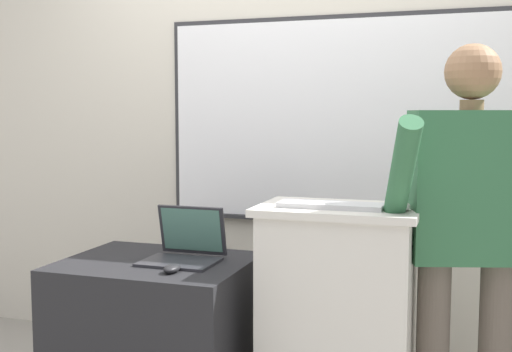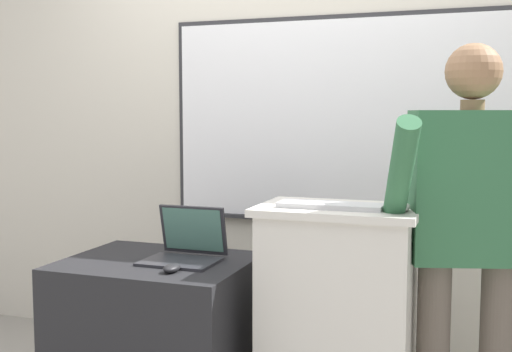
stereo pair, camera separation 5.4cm
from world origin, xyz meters
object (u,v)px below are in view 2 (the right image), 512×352
person_presenter (469,222)px  laptop (187,245)px  wireless_keyboard (331,205)px  computer_mouse_by_laptop (172,268)px  computer_mouse_by_keyboard (402,207)px  lectern_podium (337,325)px  side_desk (158,340)px

person_presenter → laptop: (-1.17, -0.08, -0.16)m
wireless_keyboard → person_presenter: bearing=13.6°
computer_mouse_by_laptop → computer_mouse_by_keyboard: computer_mouse_by_keyboard is taller
laptop → lectern_podium: bearing=0.8°
computer_mouse_by_laptop → computer_mouse_by_keyboard: 0.94m
person_presenter → laptop: person_presenter is taller
lectern_podium → person_presenter: 0.67m
person_presenter → computer_mouse_by_keyboard: size_ratio=16.26×
lectern_podium → person_presenter: (0.50, 0.07, 0.45)m
computer_mouse_by_keyboard → wireless_keyboard: bearing=-178.5°
side_desk → computer_mouse_by_keyboard: (1.05, 0.02, 0.65)m
computer_mouse_by_keyboard → laptop: bearing=177.7°
side_desk → laptop: (0.12, 0.06, 0.43)m
side_desk → computer_mouse_by_keyboard: computer_mouse_by_keyboard is taller
person_presenter → computer_mouse_by_keyboard: (-0.24, -0.12, 0.06)m
lectern_podium → laptop: 0.73m
lectern_podium → side_desk: 0.80m
side_desk → person_presenter: person_presenter is taller
person_presenter → wireless_keyboard: (-0.52, -0.13, 0.06)m
side_desk → laptop: 0.45m
laptop → computer_mouse_by_laptop: 0.23m
lectern_podium → computer_mouse_by_laptop: (-0.63, -0.23, 0.24)m
computer_mouse_by_laptop → computer_mouse_by_keyboard: size_ratio=1.00×
computer_mouse_by_keyboard → side_desk: bearing=-179.0°
person_presenter → side_desk: bearing=169.4°
computer_mouse_by_laptop → lectern_podium: bearing=20.4°
lectern_podium → computer_mouse_by_keyboard: (0.26, -0.05, 0.51)m
person_presenter → computer_mouse_by_laptop: 1.18m
side_desk → person_presenter: 1.42m
lectern_podium → computer_mouse_by_keyboard: computer_mouse_by_keyboard is taller
computer_mouse_by_laptop → computer_mouse_by_keyboard: bearing=11.9°
lectern_podium → side_desk: size_ratio=1.23×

